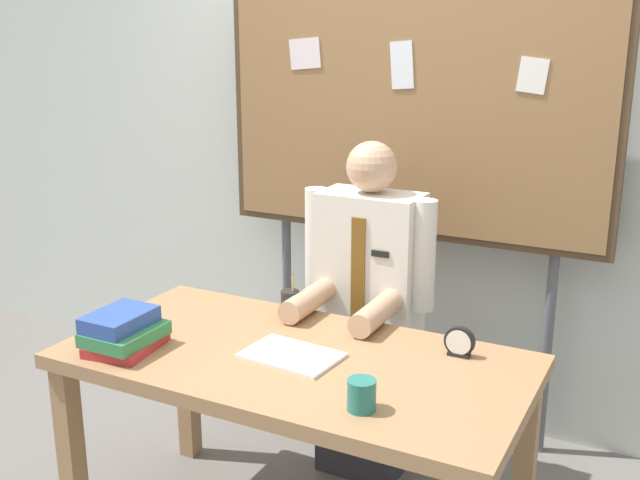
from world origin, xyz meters
name	(u,v)px	position (x,y,z in m)	size (l,w,h in m)	color
back_wall	(426,130)	(0.00, 1.23, 1.35)	(6.40, 0.08, 2.70)	silver
desk	(295,381)	(0.00, 0.00, 0.65)	(1.54, 0.79, 0.75)	#9E754C
person	(368,324)	(0.00, 0.61, 0.64)	(0.55, 0.56, 1.38)	#2D2D33
bulletin_board	(410,122)	(0.00, 1.02, 1.41)	(1.73, 0.09, 1.95)	#4C3823
book_stack	(123,332)	(-0.53, -0.22, 0.81)	(0.23, 0.27, 0.13)	#B22D2D
open_notebook	(293,356)	(0.00, -0.02, 0.75)	(0.31, 0.21, 0.01)	white
desk_clock	(459,343)	(0.49, 0.24, 0.79)	(0.10, 0.04, 0.10)	black
coffee_mug	(362,395)	(0.35, -0.24, 0.79)	(0.08, 0.08, 0.09)	#267266
pen_holder	(290,302)	(-0.19, 0.31, 0.80)	(0.07, 0.07, 0.16)	#262626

